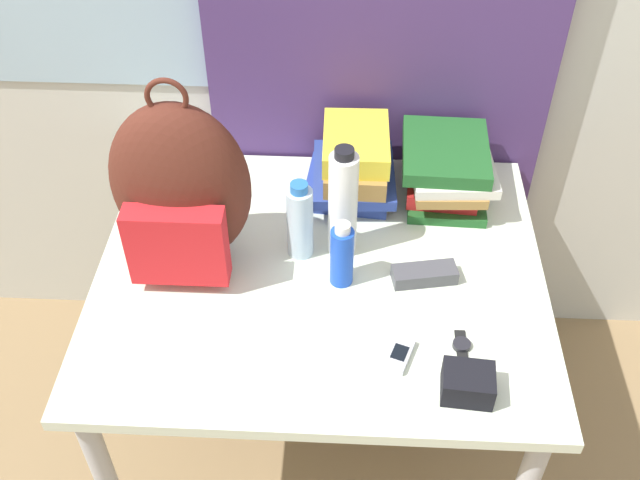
% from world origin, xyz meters
% --- Properties ---
extents(desk, '(1.06, 0.89, 0.71)m').
position_xyz_m(desk, '(0.00, 0.45, 0.63)').
color(desk, silver).
rests_on(desk, ground_plane).
extents(backpack, '(0.32, 0.22, 0.49)m').
position_xyz_m(backpack, '(-0.31, 0.48, 0.92)').
color(backpack, '#512319').
rests_on(backpack, desk).
extents(book_stack_left, '(0.24, 0.27, 0.19)m').
position_xyz_m(book_stack_left, '(0.07, 0.74, 0.80)').
color(book_stack_left, navy).
rests_on(book_stack_left, desk).
extents(book_stack_center, '(0.24, 0.28, 0.16)m').
position_xyz_m(book_stack_center, '(0.31, 0.74, 0.79)').
color(book_stack_center, '#1E5623').
rests_on(book_stack_center, desk).
extents(water_bottle, '(0.06, 0.06, 0.21)m').
position_xyz_m(water_bottle, '(-0.05, 0.51, 0.81)').
color(water_bottle, silver).
rests_on(water_bottle, desk).
extents(sports_bottle, '(0.07, 0.07, 0.30)m').
position_xyz_m(sports_bottle, '(0.05, 0.52, 0.86)').
color(sports_bottle, white).
rests_on(sports_bottle, desk).
extents(sunscreen_bottle, '(0.05, 0.05, 0.18)m').
position_xyz_m(sunscreen_bottle, '(0.05, 0.42, 0.79)').
color(sunscreen_bottle, blue).
rests_on(sunscreen_bottle, desk).
extents(cell_phone, '(0.07, 0.10, 0.02)m').
position_xyz_m(cell_phone, '(0.18, 0.20, 0.72)').
color(cell_phone, '#B7BCC6').
rests_on(cell_phone, desk).
extents(sunglasses_case, '(0.16, 0.08, 0.04)m').
position_xyz_m(sunglasses_case, '(0.25, 0.43, 0.73)').
color(sunglasses_case, '#47474C').
rests_on(sunglasses_case, desk).
extents(camera_pouch, '(0.11, 0.09, 0.06)m').
position_xyz_m(camera_pouch, '(0.31, 0.11, 0.74)').
color(camera_pouch, black).
rests_on(camera_pouch, desk).
extents(wristwatch, '(0.04, 0.09, 0.01)m').
position_xyz_m(wristwatch, '(0.32, 0.23, 0.72)').
color(wristwatch, black).
rests_on(wristwatch, desk).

